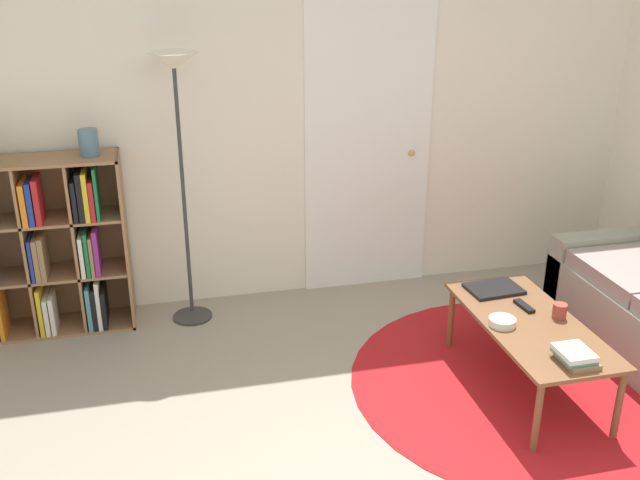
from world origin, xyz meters
The scene contains 11 objects.
wall_back centered at (0.02, 2.61, 1.29)m, with size 7.63×0.11×2.60m.
rug centered at (0.92, 1.09, 0.00)m, with size 2.00×2.00×0.01m.
bookshelf centered at (-1.71, 2.40, 0.56)m, with size 0.91×0.34×1.13m.
floor_lamp centered at (-0.87, 2.33, 1.46)m, with size 0.30×0.30×1.73m.
coffee_table centered at (0.87, 1.06, 0.37)m, with size 0.52×1.12×0.41m.
laptop centered at (0.85, 1.46, 0.42)m, with size 0.33×0.24×0.02m.
bowl centered at (0.70, 1.06, 0.43)m, with size 0.15×0.15×0.04m.
book_stack_on_table centered at (0.87, 0.63, 0.45)m, with size 0.17×0.19×0.07m.
cup centered at (1.04, 1.06, 0.46)m, with size 0.08×0.08×0.08m.
remote centered at (0.92, 1.22, 0.42)m, with size 0.06×0.16×0.02m.
vase_on_shelf centered at (-1.41, 2.40, 1.21)m, with size 0.12×0.12×0.16m.
Camera 1 is at (-1.02, -1.99, 2.26)m, focal length 40.00 mm.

